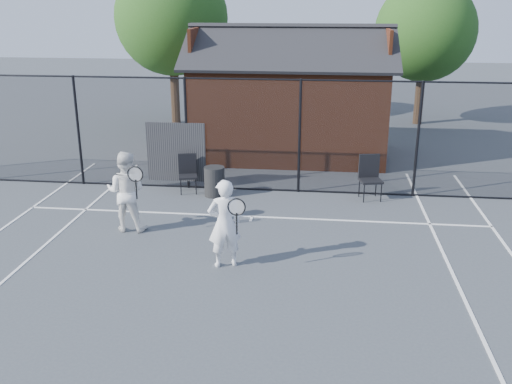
# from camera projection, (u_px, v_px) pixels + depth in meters

# --- Properties ---
(ground) EXTENTS (80.00, 80.00, 0.00)m
(ground) POSITION_uv_depth(u_px,v_px,m) (232.00, 274.00, 10.69)
(ground) COLOR #41454A
(ground) RESTS_ON ground
(court_lines) EXTENTS (11.02, 18.00, 0.01)m
(court_lines) POSITION_uv_depth(u_px,v_px,m) (220.00, 310.00, 9.44)
(court_lines) COLOR white
(court_lines) RESTS_ON ground
(fence) EXTENTS (22.04, 3.00, 3.00)m
(fence) POSITION_uv_depth(u_px,v_px,m) (250.00, 138.00, 14.96)
(fence) COLOR black
(fence) RESTS_ON ground
(clubhouse) EXTENTS (6.50, 4.36, 4.19)m
(clubhouse) POSITION_uv_depth(u_px,v_px,m) (290.00, 106.00, 18.59)
(clubhouse) COLOR #5E2B16
(clubhouse) RESTS_ON ground
(tree_left) EXTENTS (4.48, 4.48, 6.44)m
(tree_left) POSITION_uv_depth(u_px,v_px,m) (172.00, 18.00, 22.55)
(tree_left) COLOR black
(tree_left) RESTS_ON ground
(tree_right) EXTENTS (3.97, 3.97, 5.70)m
(tree_right) POSITION_uv_depth(u_px,v_px,m) (425.00, 31.00, 22.54)
(tree_right) COLOR black
(tree_right) RESTS_ON ground
(player_front) EXTENTS (0.83, 0.67, 1.74)m
(player_front) POSITION_uv_depth(u_px,v_px,m) (224.00, 223.00, 10.76)
(player_front) COLOR white
(player_front) RESTS_ON ground
(player_back) EXTENTS (0.97, 0.72, 1.79)m
(player_back) POSITION_uv_depth(u_px,v_px,m) (126.00, 191.00, 12.49)
(player_back) COLOR white
(player_back) RESTS_ON ground
(chair_left) EXTENTS (0.59, 0.60, 0.99)m
(chair_left) POSITION_uv_depth(u_px,v_px,m) (188.00, 175.00, 15.07)
(chair_left) COLOR black
(chair_left) RESTS_ON ground
(chair_right) EXTENTS (0.64, 0.66, 1.12)m
(chair_right) POSITION_uv_depth(u_px,v_px,m) (371.00, 179.00, 14.52)
(chair_right) COLOR black
(chair_right) RESTS_ON ground
(waste_bin) EXTENTS (0.59, 0.59, 0.78)m
(waste_bin) POSITION_uv_depth(u_px,v_px,m) (214.00, 181.00, 14.85)
(waste_bin) COLOR #242424
(waste_bin) RESTS_ON ground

